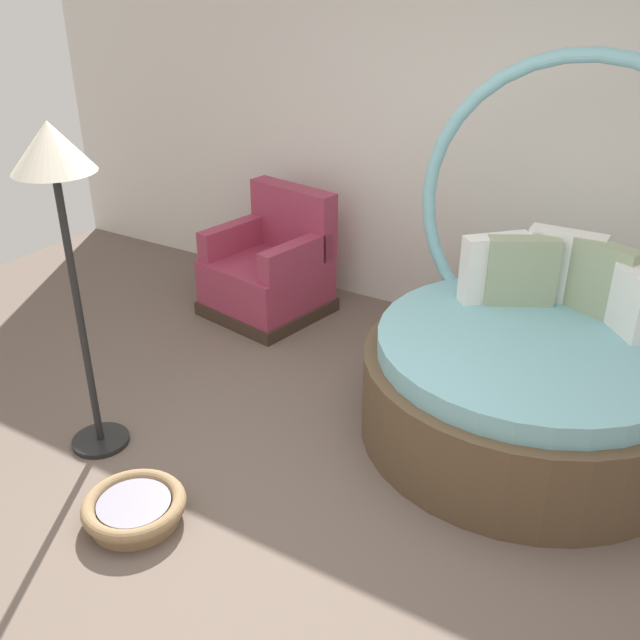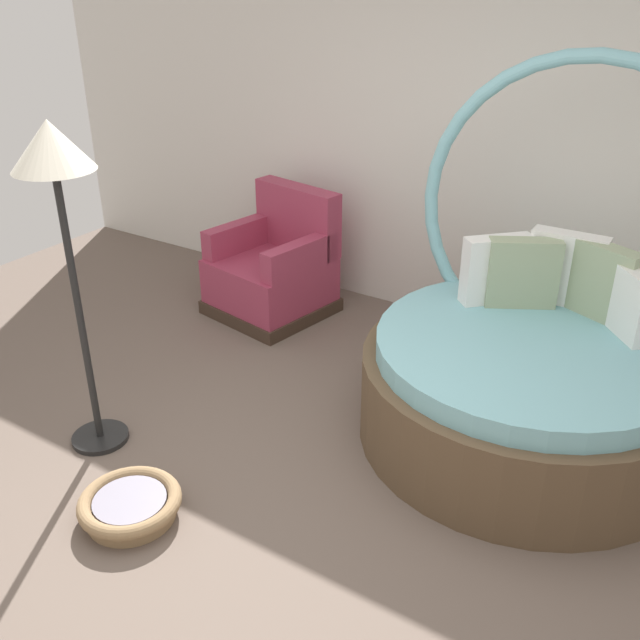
# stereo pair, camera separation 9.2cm
# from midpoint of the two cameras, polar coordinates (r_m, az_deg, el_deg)

# --- Properties ---
(ground_plane) EXTENTS (8.00, 8.00, 0.02)m
(ground_plane) POSITION_cam_midpoint_polar(r_m,az_deg,el_deg) (3.69, -3.66, -15.83)
(ground_plane) COLOR #66564C
(back_wall) EXTENTS (8.00, 0.12, 3.01)m
(back_wall) POSITION_cam_midpoint_polar(r_m,az_deg,el_deg) (5.13, 13.03, 15.29)
(back_wall) COLOR silver
(back_wall) RESTS_ON ground_plane
(round_daybed) EXTENTS (1.85, 1.85, 2.08)m
(round_daybed) POSITION_cam_midpoint_polar(r_m,az_deg,el_deg) (4.23, 15.92, -3.43)
(round_daybed) COLOR brown
(round_daybed) RESTS_ON ground_plane
(red_armchair) EXTENTS (0.92, 0.92, 0.94)m
(red_armchair) POSITION_cam_midpoint_polar(r_m,az_deg,el_deg) (5.52, -4.39, 3.90)
(red_armchair) COLOR #38281E
(red_armchair) RESTS_ON ground_plane
(pet_basket) EXTENTS (0.51, 0.51, 0.13)m
(pet_basket) POSITION_cam_midpoint_polar(r_m,az_deg,el_deg) (3.76, -15.22, -14.24)
(pet_basket) COLOR #8E704C
(pet_basket) RESTS_ON ground_plane
(floor_lamp) EXTENTS (0.40, 0.40, 1.82)m
(floor_lamp) POSITION_cam_midpoint_polar(r_m,az_deg,el_deg) (3.71, -20.88, 10.23)
(floor_lamp) COLOR black
(floor_lamp) RESTS_ON ground_plane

